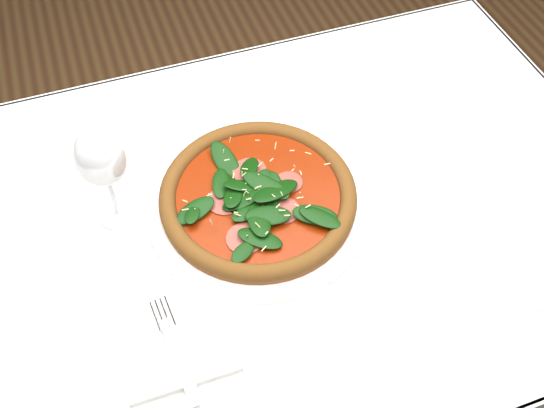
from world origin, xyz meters
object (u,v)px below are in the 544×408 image
object	(u,v)px
plate	(258,201)
napkin	(181,363)
pizza	(258,194)
wine_glass	(101,160)

from	to	relation	value
plate	napkin	size ratio (longest dim) A/B	2.39
pizza	napkin	distance (m)	0.29
napkin	pizza	bearing A→B (deg)	50.38
napkin	wine_glass	bearing A→B (deg)	96.54
wine_glass	pizza	bearing A→B (deg)	-14.77
plate	napkin	distance (m)	0.29
plate	wine_glass	xyz separation A→B (m)	(-0.22, 0.06, 0.12)
plate	pizza	xyz separation A→B (m)	(0.00, -0.00, 0.02)
napkin	plate	bearing A→B (deg)	50.38
wine_glass	plate	bearing A→B (deg)	-14.77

